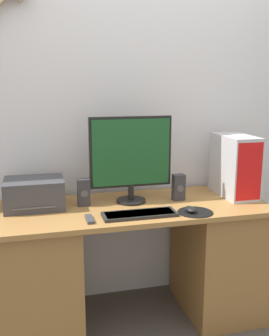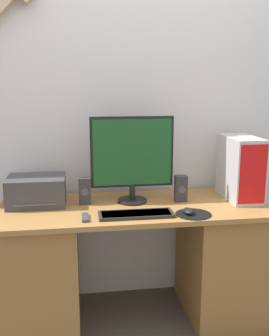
# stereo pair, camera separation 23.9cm
# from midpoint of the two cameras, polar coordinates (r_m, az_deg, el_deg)

# --- Properties ---
(wall_back) EXTENTS (6.40, 0.13, 2.70)m
(wall_back) POSITION_cam_midpoint_polar(r_m,az_deg,el_deg) (2.72, -4.81, 8.52)
(wall_back) COLOR silver
(wall_back) RESTS_ON ground_plane
(desk) EXTENTS (1.66, 0.67, 0.79)m
(desk) POSITION_cam_midpoint_polar(r_m,az_deg,el_deg) (2.60, -2.79, -13.51)
(desk) COLOR olive
(desk) RESTS_ON ground_plane
(monitor) EXTENTS (0.52, 0.19, 0.55)m
(monitor) POSITION_cam_midpoint_polar(r_m,az_deg,el_deg) (2.46, -3.24, 1.82)
(monitor) COLOR black
(monitor) RESTS_ON desk
(keyboard) EXTENTS (0.43, 0.15, 0.02)m
(keyboard) POSITION_cam_midpoint_polar(r_m,az_deg,el_deg) (2.27, -2.28, -6.75)
(keyboard) COLOR black
(keyboard) RESTS_ON desk
(mousepad) EXTENTS (0.21, 0.21, 0.00)m
(mousepad) POSITION_cam_midpoint_polar(r_m,az_deg,el_deg) (2.33, 5.91, -6.45)
(mousepad) COLOR black
(mousepad) RESTS_ON desk
(mouse) EXTENTS (0.06, 0.09, 0.03)m
(mouse) POSITION_cam_midpoint_polar(r_m,az_deg,el_deg) (2.32, 5.17, -6.04)
(mouse) COLOR black
(mouse) RESTS_ON mousepad
(computer_tower) EXTENTS (0.19, 0.38, 0.41)m
(computer_tower) POSITION_cam_midpoint_polar(r_m,az_deg,el_deg) (2.67, 11.93, 0.28)
(computer_tower) COLOR #B2B2B7
(computer_tower) RESTS_ON desk
(printer) EXTENTS (0.35, 0.28, 0.18)m
(printer) POSITION_cam_midpoint_polar(r_m,az_deg,el_deg) (2.50, -17.03, -3.60)
(printer) COLOR #38383D
(printer) RESTS_ON desk
(speaker_left) EXTENTS (0.08, 0.06, 0.17)m
(speaker_left) POSITION_cam_midpoint_polar(r_m,az_deg,el_deg) (2.47, -10.16, -3.53)
(speaker_left) COLOR #2D2D33
(speaker_left) RESTS_ON desk
(speaker_right) EXTENTS (0.08, 0.06, 0.17)m
(speaker_right) POSITION_cam_midpoint_polar(r_m,az_deg,el_deg) (2.55, 3.75, -2.84)
(speaker_right) COLOR #2D2D33
(speaker_right) RESTS_ON desk
(remote_control) EXTENTS (0.04, 0.13, 0.02)m
(remote_control) POSITION_cam_midpoint_polar(r_m,az_deg,el_deg) (2.22, -9.65, -7.38)
(remote_control) COLOR #38383D
(remote_control) RESTS_ON desk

